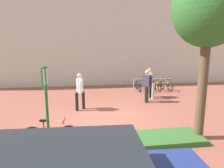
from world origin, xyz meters
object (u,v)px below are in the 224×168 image
object	(u,v)px
person_casual_tan	(149,81)
person_shirt_white	(80,89)
bike_rack_cluster	(152,86)
tree_sidewalk	(209,9)
bike_at_sign	(51,136)
parking_sign_post	(46,96)
person_suited_navy	(147,84)
bollard_steel	(153,91)

from	to	relation	value
person_casual_tan	person_shirt_white	xyz separation A→B (m)	(-3.94, -1.73, 0.00)
bike_rack_cluster	tree_sidewalk	bearing A→B (deg)	-98.65
bike_at_sign	person_shirt_white	bearing A→B (deg)	76.98
tree_sidewalk	parking_sign_post	distance (m)	5.18
tree_sidewalk	person_shirt_white	distance (m)	5.94
parking_sign_post	bike_at_sign	xyz separation A→B (m)	(0.05, 0.08, -1.20)
person_suited_navy	parking_sign_post	bearing A→B (deg)	-134.99
bike_rack_cluster	person_shirt_white	xyz separation A→B (m)	(-4.83, -3.52, 0.64)
bike_rack_cluster	person_shirt_white	size ratio (longest dim) A/B	1.54
parking_sign_post	person_shirt_white	xyz separation A→B (m)	(0.84, 3.52, -0.57)
person_shirt_white	bike_at_sign	bearing A→B (deg)	-103.02
bike_rack_cluster	bike_at_sign	bearing A→B (deg)	-128.96
tree_sidewalk	person_suited_navy	size ratio (longest dim) A/B	2.98
person_casual_tan	person_shirt_white	world-z (taller)	same
bike_rack_cluster	bollard_steel	size ratio (longest dim) A/B	2.95
person_shirt_white	tree_sidewalk	bearing A→B (deg)	-43.16
person_suited_navy	bike_at_sign	bearing A→B (deg)	-135.25
tree_sidewalk	bike_at_sign	world-z (taller)	tree_sidewalk
tree_sidewalk	person_shirt_white	xyz separation A→B (m)	(-3.76, 3.53, -2.95)
bike_rack_cluster	person_suited_navy	size ratio (longest dim) A/B	1.54
bike_rack_cluster	person_casual_tan	distance (m)	2.10
bollard_steel	person_suited_navy	xyz separation A→B (m)	(-0.57, -0.54, 0.53)
bike_rack_cluster	person_shirt_white	distance (m)	6.01
bike_at_sign	person_casual_tan	world-z (taller)	person_casual_tan
parking_sign_post	person_shirt_white	world-z (taller)	parking_sign_post
bollard_steel	person_shirt_white	distance (m)	4.31
tree_sidewalk	person_shirt_white	world-z (taller)	tree_sidewalk
parking_sign_post	bollard_steel	world-z (taller)	parking_sign_post
bike_at_sign	bollard_steel	world-z (taller)	bollard_steel
bollard_steel	person_casual_tan	xyz separation A→B (m)	(-0.12, 0.39, 0.53)
bike_at_sign	bollard_steel	size ratio (longest dim) A/B	1.87
person_shirt_white	person_suited_navy	xyz separation A→B (m)	(3.49, 0.81, 0.00)
tree_sidewalk	bollard_steel	bearing A→B (deg)	86.48
bollard_steel	bike_at_sign	bearing A→B (deg)	-135.43
bike_at_sign	person_casual_tan	xyz separation A→B (m)	(4.73, 5.17, 0.63)
person_suited_navy	bike_rack_cluster	bearing A→B (deg)	63.66
tree_sidewalk	parking_sign_post	world-z (taller)	tree_sidewalk
bollard_steel	tree_sidewalk	bearing A→B (deg)	-93.52
tree_sidewalk	parking_sign_post	bearing A→B (deg)	179.98
tree_sidewalk	bike_rack_cluster	size ratio (longest dim) A/B	1.93
tree_sidewalk	person_shirt_white	bearing A→B (deg)	136.84
bike_rack_cluster	person_suited_navy	xyz separation A→B (m)	(-1.34, -2.71, 0.64)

